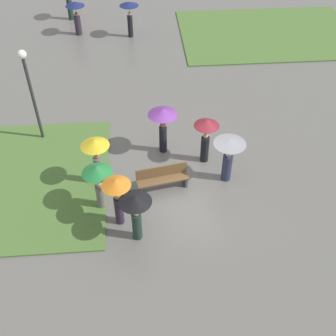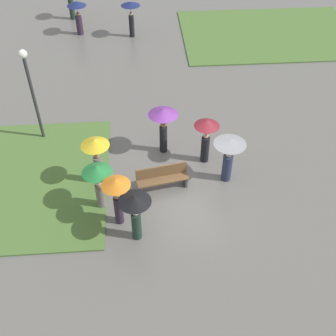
{
  "view_description": "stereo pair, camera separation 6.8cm",
  "coord_description": "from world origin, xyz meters",
  "px_view_note": "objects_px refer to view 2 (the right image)",
  "views": [
    {
      "loc": [
        -1.7,
        -10.92,
        10.61
      ],
      "look_at": [
        -0.86,
        -0.43,
        0.89
      ],
      "focal_mm": 45.0,
      "sensor_mm": 36.0,
      "label": 1
    },
    {
      "loc": [
        -1.63,
        -10.93,
        10.61
      ],
      "look_at": [
        -0.86,
        -0.43,
        0.89
      ],
      "focal_mm": 45.0,
      "sensor_mm": 36.0,
      "label": 2
    }
  ],
  "objects_px": {
    "crowd_person_black": "(135,208)",
    "crowd_person_yellow": "(96,151)",
    "park_bench": "(162,177)",
    "crowd_person_orange": "(117,192)",
    "lone_walker_far_path": "(77,11)",
    "lamp_post": "(30,83)",
    "crowd_person_purple": "(163,119)",
    "crowd_person_green": "(98,177)",
    "crowd_person_grey": "(229,151)",
    "lone_walker_near_lawn": "(131,11)",
    "crowd_person_maroon": "(206,132)"
  },
  "relations": [
    {
      "from": "crowd_person_purple",
      "to": "crowd_person_green",
      "type": "xyz_separation_m",
      "value": [
        -2.26,
        -2.73,
        -0.15
      ]
    },
    {
      "from": "crowd_person_orange",
      "to": "lone_walker_near_lawn",
      "type": "relative_size",
      "value": 0.97
    },
    {
      "from": "lone_walker_far_path",
      "to": "lone_walker_near_lawn",
      "type": "distance_m",
      "value": 2.97
    },
    {
      "from": "crowd_person_yellow",
      "to": "crowd_person_green",
      "type": "bearing_deg",
      "value": 96.05
    },
    {
      "from": "crowd_person_maroon",
      "to": "crowd_person_yellow",
      "type": "relative_size",
      "value": 0.96
    },
    {
      "from": "crowd_person_maroon",
      "to": "lamp_post",
      "type": "bearing_deg",
      "value": -88.55
    },
    {
      "from": "lamp_post",
      "to": "crowd_person_yellow",
      "type": "relative_size",
      "value": 1.95
    },
    {
      "from": "park_bench",
      "to": "crowd_person_green",
      "type": "height_order",
      "value": "crowd_person_green"
    },
    {
      "from": "lone_walker_far_path",
      "to": "park_bench",
      "type": "bearing_deg",
      "value": -71.7
    },
    {
      "from": "crowd_person_orange",
      "to": "crowd_person_green",
      "type": "bearing_deg",
      "value": 6.66
    },
    {
      "from": "park_bench",
      "to": "lamp_post",
      "type": "distance_m",
      "value": 5.94
    },
    {
      "from": "crowd_person_purple",
      "to": "lone_walker_far_path",
      "type": "distance_m",
      "value": 11.29
    },
    {
      "from": "lamp_post",
      "to": "crowd_person_maroon",
      "type": "height_order",
      "value": "lamp_post"
    },
    {
      "from": "park_bench",
      "to": "crowd_person_black",
      "type": "relative_size",
      "value": 1.01
    },
    {
      "from": "crowd_person_orange",
      "to": "lone_walker_far_path",
      "type": "distance_m",
      "value": 14.21
    },
    {
      "from": "lone_walker_far_path",
      "to": "crowd_person_black",
      "type": "bearing_deg",
      "value": -77.52
    },
    {
      "from": "crowd_person_black",
      "to": "crowd_person_grey",
      "type": "distance_m",
      "value": 4.03
    },
    {
      "from": "park_bench",
      "to": "crowd_person_green",
      "type": "relative_size",
      "value": 1.03
    },
    {
      "from": "crowd_person_black",
      "to": "lone_walker_near_lawn",
      "type": "height_order",
      "value": "lone_walker_near_lawn"
    },
    {
      "from": "crowd_person_green",
      "to": "crowd_person_orange",
      "type": "height_order",
      "value": "crowd_person_orange"
    },
    {
      "from": "crowd_person_black",
      "to": "crowd_person_yellow",
      "type": "relative_size",
      "value": 0.94
    },
    {
      "from": "crowd_person_purple",
      "to": "lone_walker_near_lawn",
      "type": "xyz_separation_m",
      "value": [
        -1.11,
        10.03,
        -0.03
      ]
    },
    {
      "from": "lamp_post",
      "to": "crowd_person_purple",
      "type": "bearing_deg",
      "value": -13.86
    },
    {
      "from": "crowd_person_grey",
      "to": "lone_walker_near_lawn",
      "type": "xyz_separation_m",
      "value": [
        -3.25,
        11.76,
        0.16
      ]
    },
    {
      "from": "lamp_post",
      "to": "crowd_person_green",
      "type": "height_order",
      "value": "lamp_post"
    },
    {
      "from": "crowd_person_orange",
      "to": "lone_walker_far_path",
      "type": "relative_size",
      "value": 1.02
    },
    {
      "from": "crowd_person_purple",
      "to": "crowd_person_black",
      "type": "relative_size",
      "value": 1.06
    },
    {
      "from": "crowd_person_purple",
      "to": "crowd_person_orange",
      "type": "distance_m",
      "value": 3.83
    },
    {
      "from": "crowd_person_maroon",
      "to": "crowd_person_orange",
      "type": "distance_m",
      "value": 4.21
    },
    {
      "from": "park_bench",
      "to": "crowd_person_green",
      "type": "bearing_deg",
      "value": -170.86
    },
    {
      "from": "lamp_post",
      "to": "crowd_person_purple",
      "type": "xyz_separation_m",
      "value": [
        4.77,
        -1.18,
        -1.01
      ]
    },
    {
      "from": "park_bench",
      "to": "lamp_post",
      "type": "height_order",
      "value": "lamp_post"
    },
    {
      "from": "park_bench",
      "to": "lone_walker_near_lawn",
      "type": "relative_size",
      "value": 0.96
    },
    {
      "from": "crowd_person_orange",
      "to": "crowd_person_yellow",
      "type": "xyz_separation_m",
      "value": [
        -0.71,
        1.87,
        0.08
      ]
    },
    {
      "from": "park_bench",
      "to": "crowd_person_orange",
      "type": "xyz_separation_m",
      "value": [
        -1.48,
        -1.48,
        0.91
      ]
    },
    {
      "from": "lamp_post",
      "to": "crowd_person_green",
      "type": "bearing_deg",
      "value": -57.29
    },
    {
      "from": "crowd_person_purple",
      "to": "lone_walker_far_path",
      "type": "xyz_separation_m",
      "value": [
        -4.03,
        10.55,
        -0.17
      ]
    },
    {
      "from": "lamp_post",
      "to": "lone_walker_near_lawn",
      "type": "distance_m",
      "value": 9.64
    },
    {
      "from": "crowd_person_orange",
      "to": "crowd_person_purple",
      "type": "bearing_deg",
      "value": -58.84
    },
    {
      "from": "crowd_person_purple",
      "to": "crowd_person_maroon",
      "type": "relative_size",
      "value": 1.04
    },
    {
      "from": "crowd_person_black",
      "to": "crowd_person_green",
      "type": "relative_size",
      "value": 1.01
    },
    {
      "from": "lamp_post",
      "to": "lone_walker_far_path",
      "type": "height_order",
      "value": "lamp_post"
    },
    {
      "from": "lone_walker_far_path",
      "to": "crowd_person_maroon",
      "type": "bearing_deg",
      "value": -62.57
    },
    {
      "from": "crowd_person_orange",
      "to": "lone_walker_far_path",
      "type": "bearing_deg",
      "value": -23.7
    },
    {
      "from": "crowd_person_orange",
      "to": "lone_walker_far_path",
      "type": "height_order",
      "value": "crowd_person_orange"
    },
    {
      "from": "lone_walker_far_path",
      "to": "crowd_person_orange",
      "type": "bearing_deg",
      "value": -79.18
    },
    {
      "from": "crowd_person_green",
      "to": "crowd_person_yellow",
      "type": "relative_size",
      "value": 0.92
    },
    {
      "from": "crowd_person_black",
      "to": "crowd_person_green",
      "type": "bearing_deg",
      "value": 71.18
    },
    {
      "from": "crowd_person_grey",
      "to": "lamp_post",
      "type": "bearing_deg",
      "value": -93.27
    },
    {
      "from": "crowd_person_purple",
      "to": "crowd_person_green",
      "type": "distance_m",
      "value": 3.55
    }
  ]
}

